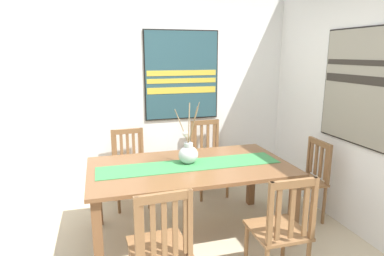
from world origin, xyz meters
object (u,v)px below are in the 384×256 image
painting_on_back_wall (182,75)px  painting_on_side_wall (357,86)px  centerpiece_vase (188,153)px  chair_2 (160,246)px  chair_1 (208,157)px  chair_4 (281,229)px  chair_0 (130,165)px  dining_table (190,174)px  chair_3 (307,178)px

painting_on_back_wall → painting_on_side_wall: (1.43, -1.48, -0.04)m
centerpiece_vase → chair_2: bearing=-116.0°
chair_1 → centerpiece_vase: bearing=-119.9°
centerpiece_vase → chair_4: centerpiece_vase is taller
chair_0 → chair_1: chair_1 is taller
centerpiece_vase → painting_on_back_wall: bearing=78.9°
centerpiece_vase → chair_2: centerpiece_vase is taller
dining_table → chair_2: bearing=-117.5°
painting_on_back_wall → chair_0: bearing=-158.8°
chair_3 → painting_on_side_wall: size_ratio=0.78×
dining_table → painting_on_back_wall: size_ratio=1.72×
dining_table → centerpiece_vase: (-0.00, 0.05, 0.20)m
chair_1 → painting_on_side_wall: size_ratio=0.84×
centerpiece_vase → chair_4: (0.49, -0.99, -0.38)m
painting_on_side_wall → chair_1: bearing=132.9°
chair_2 → chair_3: (1.83, 0.89, -0.02)m
chair_4 → painting_on_back_wall: 2.40m
centerpiece_vase → painting_on_back_wall: (0.23, 1.14, 0.70)m
chair_0 → chair_3: size_ratio=1.02×
chair_2 → chair_4: 0.96m
painting_on_back_wall → painting_on_side_wall: painting_on_back_wall is taller
chair_0 → chair_3: (1.87, -0.93, -0.01)m
chair_1 → chair_4: (-0.03, -1.88, -0.01)m
chair_0 → chair_4: chair_4 is taller
chair_0 → chair_3: 2.09m
chair_2 → dining_table: bearing=62.5°
centerpiece_vase → painting_on_back_wall: size_ratio=0.56×
chair_4 → chair_0: bearing=118.6°
chair_4 → painting_on_back_wall: (-0.26, 2.13, 1.07)m
centerpiece_vase → chair_0: bearing=121.0°
centerpiece_vase → chair_1: (0.51, 0.89, -0.36)m
chair_2 → chair_3: 2.03m
chair_3 → painting_on_side_wall: bearing=-41.0°
chair_2 → chair_0: bearing=91.3°
dining_table → painting_on_side_wall: painting_on_side_wall is taller
chair_4 → chair_2: bearing=178.9°
dining_table → chair_1: (0.51, 0.95, -0.16)m
centerpiece_vase → chair_0: size_ratio=0.69×
chair_0 → chair_2: 1.83m
centerpiece_vase → dining_table: bearing=-85.8°
chair_1 → chair_2: bearing=-117.9°
centerpiece_vase → chair_3: centerpiece_vase is taller
painting_on_back_wall → dining_table: bearing=-100.5°
dining_table → chair_3: 1.36m
dining_table → chair_3: (1.35, -0.02, -0.18)m
chair_3 → painting_on_back_wall: (-1.13, 1.22, 1.08)m
dining_table → chair_2: chair_2 is taller
chair_0 → chair_2: (0.04, -1.82, 0.01)m
chair_4 → painting_on_side_wall: bearing=29.1°
chair_1 → painting_on_back_wall: (-0.29, 0.25, 1.06)m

